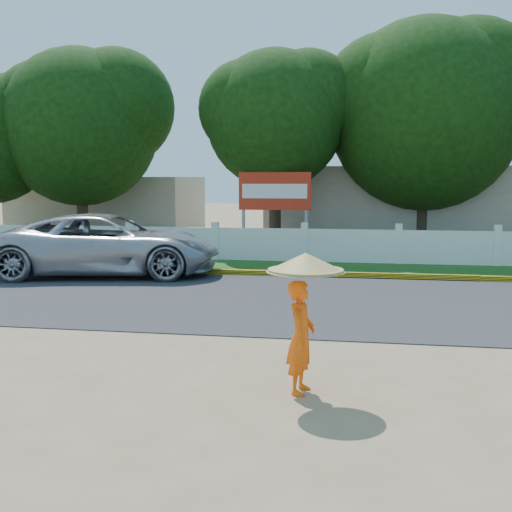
{
  "coord_description": "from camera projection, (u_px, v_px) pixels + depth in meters",
  "views": [
    {
      "loc": [
        2.03,
        -9.6,
        2.72
      ],
      "look_at": [
        0.0,
        2.0,
        1.3
      ],
      "focal_mm": 45.0,
      "sensor_mm": 36.0,
      "label": 1
    }
  ],
  "objects": [
    {
      "name": "building_far",
      "position": [
        109.0,
        207.0,
        30.19
      ],
      "size": [
        8.0,
        5.0,
        2.8
      ],
      "primitive_type": "cube",
      "color": "#B7AD99",
      "rests_on": "ground"
    },
    {
      "name": "building_near",
      "position": [
        392.0,
        206.0,
        26.96
      ],
      "size": [
        10.0,
        6.0,
        3.2
      ],
      "primitive_type": "cube",
      "color": "#B7AD99",
      "rests_on": "ground"
    },
    {
      "name": "road",
      "position": [
        275.0,
        300.0,
        14.47
      ],
      "size": [
        60.0,
        7.0,
        0.02
      ],
      "primitive_type": "cube",
      "color": "#38383A",
      "rests_on": "ground"
    },
    {
      "name": "curb",
      "position": [
        293.0,
        274.0,
        17.93
      ],
      "size": [
        40.0,
        0.18,
        0.16
      ],
      "primitive_type": "cube",
      "color": "yellow",
      "rests_on": "ground"
    },
    {
      "name": "grass_verge",
      "position": [
        300.0,
        268.0,
        19.6
      ],
      "size": [
        60.0,
        3.5,
        0.03
      ],
      "primitive_type": "cube",
      "color": "#2D601E",
      "rests_on": "ground"
    },
    {
      "name": "ground",
      "position": [
        234.0,
        353.0,
        10.07
      ],
      "size": [
        120.0,
        120.0,
        0.0
      ],
      "primitive_type": "plane",
      "color": "#9E8460",
      "rests_on": "ground"
    },
    {
      "name": "billboard",
      "position": [
        275.0,
        196.0,
        22.03
      ],
      "size": [
        2.5,
        0.13,
        2.95
      ],
      "color": "gray",
      "rests_on": "ground"
    },
    {
      "name": "tree_row",
      "position": [
        365.0,
        117.0,
        23.3
      ],
      "size": [
        31.86,
        7.89,
        8.71
      ],
      "color": "#473828",
      "rests_on": "ground"
    },
    {
      "name": "monk_with_parasol",
      "position": [
        303.0,
        302.0,
        8.08
      ],
      "size": [
        0.99,
        0.99,
        1.8
      ],
      "color": "#FB5B0D",
      "rests_on": "ground"
    },
    {
      "name": "fence",
      "position": [
        305.0,
        246.0,
        20.95
      ],
      "size": [
        40.0,
        0.1,
        1.1
      ],
      "primitive_type": "cube",
      "color": "silver",
      "rests_on": "ground"
    },
    {
      "name": "vehicle",
      "position": [
        107.0,
        245.0,
        18.06
      ],
      "size": [
        6.73,
        4.08,
        1.75
      ],
      "primitive_type": "imported",
      "rotation": [
        0.0,
        0.0,
        1.77
      ],
      "color": "#A8AAB0",
      "rests_on": "ground"
    }
  ]
}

